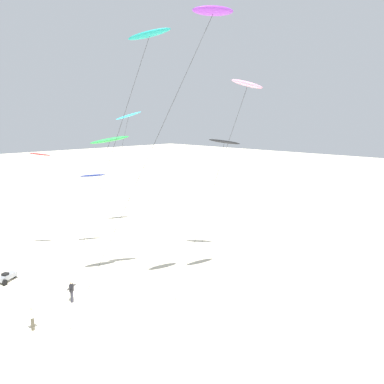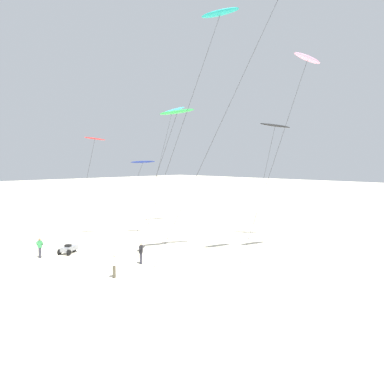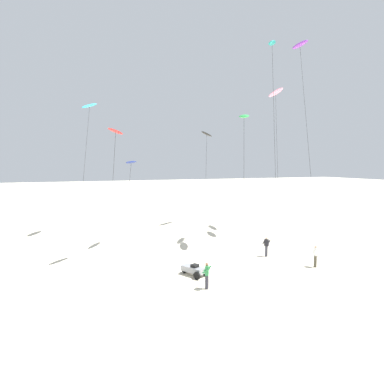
# 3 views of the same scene
# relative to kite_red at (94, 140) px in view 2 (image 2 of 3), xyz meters

# --- Properties ---
(ground_plane) EXTENTS (260.00, 260.00, 0.00)m
(ground_plane) POSITION_rel_kite_red_xyz_m (9.41, -5.70, -10.00)
(ground_plane) COLOR beige
(kite_red) EXTENTS (1.91, 2.94, 10.41)m
(kite_red) POSITION_rel_kite_red_xyz_m (0.00, 0.00, 0.00)
(kite_red) COLOR red
(kite_red) RESTS_ON ground
(kite_pink) EXTENTS (3.20, 6.53, 16.45)m
(kite_pink) POSITION_rel_kite_red_xyz_m (19.66, 7.12, 5.96)
(kite_pink) COLOR pink
(kite_pink) RESTS_ON ground
(kite_cyan) EXTENTS (2.83, 4.65, 14.54)m
(kite_cyan) POSITION_rel_kite_red_xyz_m (-1.06, 11.47, 3.86)
(kite_cyan) COLOR #33BFE0
(kite_cyan) RESTS_ON ground
(kite_teal) EXTENTS (4.47, 7.46, 19.95)m
(kite_teal) POSITION_rel_kite_red_xyz_m (15.29, 1.69, 9.15)
(kite_teal) COLOR teal
(kite_teal) RESTS_ON ground
(kite_black) EXTENTS (2.67, 3.51, 11.81)m
(kite_black) POSITION_rel_kite_red_xyz_m (13.13, 12.33, 1.35)
(kite_black) COLOR black
(kite_black) RESTS_ON ground
(kite_green) EXTENTS (2.94, 5.22, 12.45)m
(kite_green) POSITION_rel_kite_red_xyz_m (11.64, 0.58, 1.96)
(kite_green) COLOR green
(kite_green) RESTS_ON ground
(kite_navy) EXTENTS (2.29, 3.88, 8.05)m
(kite_navy) POSITION_rel_kite_red_xyz_m (2.02, 4.51, -2.22)
(kite_navy) COLOR navy
(kite_navy) RESTS_ON ground
(kite_flyer_nearest) EXTENTS (0.71, 0.72, 1.67)m
(kite_flyer_nearest) POSITION_rel_kite_red_xyz_m (4.21, -7.97, -9.11)
(kite_flyer_nearest) COLOR #33333D
(kite_flyer_nearest) RESTS_ON ground
(kite_flyer_middle) EXTENTS (0.71, 0.71, 1.67)m
(kite_flyer_middle) POSITION_rel_kite_red_xyz_m (11.68, -3.29, -9.11)
(kite_flyer_middle) COLOR #33333D
(kite_flyer_middle) RESTS_ON ground
(kite_flyer_furthest) EXTENTS (0.54, 0.57, 1.67)m
(kite_flyer_furthest) POSITION_rel_kite_red_xyz_m (13.47, -7.00, -9.11)
(kite_flyer_furthest) COLOR #4C4738
(kite_flyer_furthest) RESTS_ON ground
(beach_buggy) EXTENTS (1.61, 2.08, 0.82)m
(beach_buggy) POSITION_rel_kite_red_xyz_m (4.34, -5.44, -9.57)
(beach_buggy) COLOR gray
(beach_buggy) RESTS_ON ground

